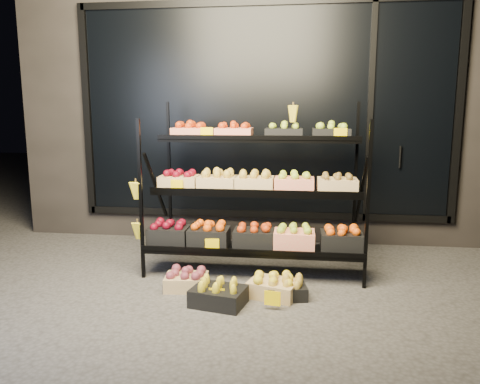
# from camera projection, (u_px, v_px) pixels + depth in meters

# --- Properties ---
(ground) EXTENTS (24.00, 24.00, 0.00)m
(ground) POSITION_uv_depth(u_px,v_px,m) (248.00, 290.00, 4.15)
(ground) COLOR #514F4C
(ground) RESTS_ON ground
(building) EXTENTS (6.00, 2.08, 3.50)m
(building) POSITION_uv_depth(u_px,v_px,m) (270.00, 97.00, 6.37)
(building) COLOR #2D2826
(building) RESTS_ON ground
(display_rack) EXTENTS (2.18, 1.02, 1.74)m
(display_rack) POSITION_uv_depth(u_px,v_px,m) (254.00, 191.00, 4.60)
(display_rack) COLOR black
(display_rack) RESTS_ON ground
(tag_floor_a) EXTENTS (0.13, 0.01, 0.12)m
(tag_floor_a) POSITION_uv_depth(u_px,v_px,m) (217.00, 300.00, 3.78)
(tag_floor_a) COLOR #FFD600
(tag_floor_a) RESTS_ON ground
(tag_floor_b) EXTENTS (0.13, 0.01, 0.12)m
(tag_floor_b) POSITION_uv_depth(u_px,v_px,m) (272.00, 303.00, 3.72)
(tag_floor_b) COLOR #FFD600
(tag_floor_b) RESTS_ON ground
(floor_crate_left) EXTENTS (0.39, 0.31, 0.19)m
(floor_crate_left) POSITION_uv_depth(u_px,v_px,m) (186.00, 279.00, 4.16)
(floor_crate_left) COLOR tan
(floor_crate_left) RESTS_ON ground
(floor_crate_midleft) EXTENTS (0.48, 0.40, 0.21)m
(floor_crate_midleft) POSITION_uv_depth(u_px,v_px,m) (218.00, 293.00, 3.82)
(floor_crate_midleft) COLOR black
(floor_crate_midleft) RESTS_ON ground
(floor_crate_midright) EXTENTS (0.47, 0.40, 0.20)m
(floor_crate_midright) POSITION_uv_depth(u_px,v_px,m) (273.00, 286.00, 4.00)
(floor_crate_midright) COLOR tan
(floor_crate_midright) RESTS_ON ground
(floor_crate_right) EXTENTS (0.38, 0.31, 0.18)m
(floor_crate_right) POSITION_uv_depth(u_px,v_px,m) (286.00, 288.00, 3.97)
(floor_crate_right) COLOR black
(floor_crate_right) RESTS_ON ground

